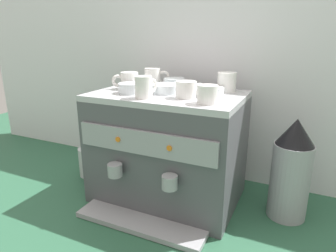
% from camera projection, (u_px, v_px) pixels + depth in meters
% --- Properties ---
extents(ground_plane, '(4.00, 4.00, 0.00)m').
position_uv_depth(ground_plane, '(168.00, 195.00, 1.33)').
color(ground_plane, '#28563D').
extents(tiled_backsplash_wall, '(2.80, 0.03, 0.94)m').
position_uv_depth(tiled_backsplash_wall, '(194.00, 81.00, 1.46)').
color(tiled_backsplash_wall, silver).
rests_on(tiled_backsplash_wall, ground_plane).
extents(espresso_machine, '(0.60, 0.51, 0.47)m').
position_uv_depth(espresso_machine, '(168.00, 147.00, 1.26)').
color(espresso_machine, '#4C4C51').
rests_on(espresso_machine, ground_plane).
extents(ceramic_cup_0, '(0.11, 0.08, 0.06)m').
position_uv_depth(ceramic_cup_0, '(187.00, 90.00, 1.09)').
color(ceramic_cup_0, white).
rests_on(ceramic_cup_0, espresso_machine).
extents(ceramic_cup_1, '(0.10, 0.09, 0.07)m').
position_uv_depth(ceramic_cup_1, '(129.00, 81.00, 1.27)').
color(ceramic_cup_1, white).
rests_on(ceramic_cup_1, espresso_machine).
extents(ceramic_cup_2, '(0.06, 0.11, 0.08)m').
position_uv_depth(ceramic_cup_2, '(144.00, 87.00, 1.08)').
color(ceramic_cup_2, white).
rests_on(ceramic_cup_2, espresso_machine).
extents(ceramic_cup_3, '(0.10, 0.09, 0.08)m').
position_uv_depth(ceramic_cup_3, '(154.00, 78.00, 1.32)').
color(ceramic_cup_3, white).
rests_on(ceramic_cup_3, espresso_machine).
extents(ceramic_cup_4, '(0.08, 0.12, 0.08)m').
position_uv_depth(ceramic_cup_4, '(227.00, 82.00, 1.21)').
color(ceramic_cup_4, white).
rests_on(ceramic_cup_4, espresso_machine).
extents(ceramic_cup_5, '(0.07, 0.11, 0.06)m').
position_uv_depth(ceramic_cup_5, '(208.00, 94.00, 1.00)').
color(ceramic_cup_5, white).
rests_on(ceramic_cup_5, espresso_machine).
extents(ceramic_bowl_0, '(0.12, 0.12, 0.04)m').
position_uv_depth(ceramic_bowl_0, '(166.00, 89.00, 1.19)').
color(ceramic_bowl_0, silver).
rests_on(ceramic_bowl_0, espresso_machine).
extents(ceramic_bowl_1, '(0.09, 0.09, 0.04)m').
position_uv_depth(ceramic_bowl_1, '(174.00, 83.00, 1.30)').
color(ceramic_bowl_1, silver).
rests_on(ceramic_bowl_1, espresso_machine).
extents(ceramic_bowl_2, '(0.10, 0.10, 0.04)m').
position_uv_depth(ceramic_bowl_2, '(131.00, 88.00, 1.18)').
color(ceramic_bowl_2, silver).
rests_on(ceramic_bowl_2, espresso_machine).
extents(ceramic_bowl_3, '(0.12, 0.12, 0.03)m').
position_uv_depth(ceramic_bowl_3, '(209.00, 91.00, 1.15)').
color(ceramic_bowl_3, silver).
rests_on(ceramic_bowl_3, espresso_machine).
extents(coffee_grinder, '(0.15, 0.15, 0.40)m').
position_uv_depth(coffee_grinder, '(291.00, 170.00, 1.12)').
color(coffee_grinder, '#939399').
rests_on(coffee_grinder, ground_plane).
extents(milk_pitcher, '(0.11, 0.11, 0.15)m').
position_uv_depth(milk_pitcher, '(90.00, 162.00, 1.50)').
color(milk_pitcher, '#B7B7BC').
rests_on(milk_pitcher, ground_plane).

